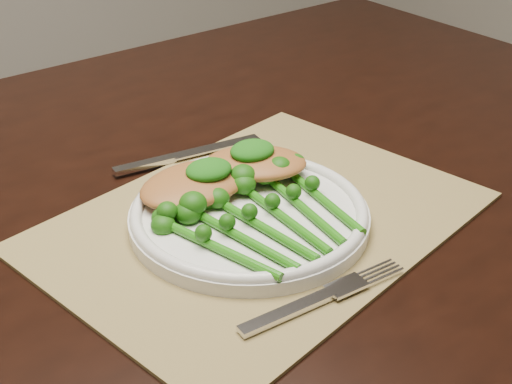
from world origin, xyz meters
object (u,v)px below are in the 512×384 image
placemat (261,220)px  chicken_fillet_left (195,184)px  dinner_plate (249,214)px  broccolini_bundle (275,223)px

placemat → chicken_fillet_left: chicken_fillet_left is taller
dinner_plate → chicken_fillet_left: (-0.03, 0.06, 0.02)m
broccolini_bundle → chicken_fillet_left: bearing=101.2°
chicken_fillet_left → broccolini_bundle: bearing=-76.6°
dinner_plate → broccolini_bundle: (0.01, -0.04, 0.01)m
dinner_plate → broccolini_bundle: size_ratio=1.23×
chicken_fillet_left → placemat: bearing=-59.7°
dinner_plate → chicken_fillet_left: bearing=117.9°
placemat → chicken_fillet_left: 0.08m
chicken_fillet_left → broccolini_bundle: size_ratio=0.63×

